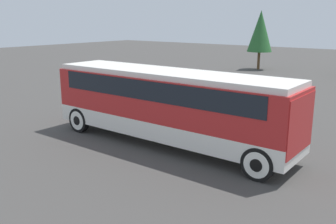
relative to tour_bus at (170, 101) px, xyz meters
The scene contains 5 objects.
ground_plane 1.93m from the tour_bus, behind, with size 120.00×120.00×0.00m, color #423F3D.
tour_bus is the anchor object (origin of this frame).
parked_car_near 8.02m from the tour_bus, 96.30° to the left, with size 4.19×1.81×1.26m.
parked_car_mid 4.91m from the tour_bus, 87.07° to the left, with size 4.05×1.84×1.29m.
tree_center 26.96m from the tour_bus, 106.63° to the left, with size 2.61×2.61×6.19m.
Camera 1 is at (9.40, -12.15, 5.24)m, focal length 40.00 mm.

